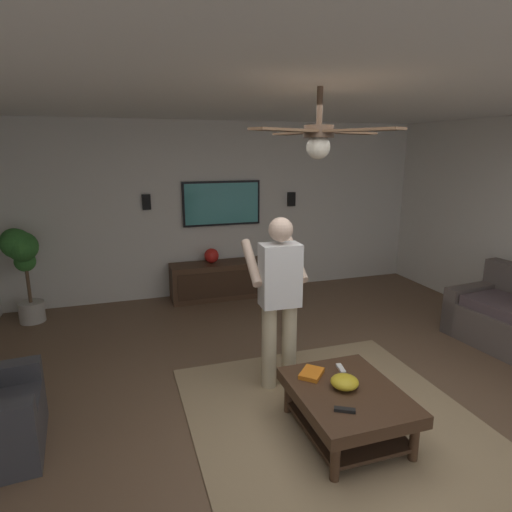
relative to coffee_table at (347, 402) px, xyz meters
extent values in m
plane|color=brown|center=(0.02, 0.01, -0.30)|extent=(9.10, 9.10, 0.00)
cube|color=silver|center=(3.86, 0.01, 1.02)|extent=(0.10, 6.61, 2.63)
cube|color=white|center=(0.02, 0.01, 2.39)|extent=(7.78, 6.61, 0.10)
cube|color=#9E8460|center=(0.20, 0.00, -0.29)|extent=(2.48, 2.35, 0.01)
cube|color=#564C47|center=(1.37, -2.56, -0.01)|extent=(0.26, 0.85, 0.58)
cube|color=#422B1C|center=(0.00, 0.00, 0.05)|extent=(1.00, 0.80, 0.10)
cylinder|color=#422B1C|center=(0.42, -0.32, -0.15)|extent=(0.07, 0.07, 0.30)
cylinder|color=#422B1C|center=(0.42, 0.32, -0.15)|extent=(0.07, 0.07, 0.30)
cylinder|color=#422B1C|center=(-0.42, -0.32, -0.15)|extent=(0.07, 0.07, 0.30)
cylinder|color=#422B1C|center=(-0.42, 0.32, -0.15)|extent=(0.07, 0.07, 0.30)
cube|color=#382417|center=(0.00, 0.00, -0.20)|extent=(0.88, 0.68, 0.03)
cube|color=#422B1C|center=(3.53, 0.07, -0.02)|extent=(0.44, 1.70, 0.55)
cube|color=#352216|center=(3.30, 0.07, -0.02)|extent=(0.01, 1.56, 0.39)
cube|color=black|center=(3.77, 0.07, 1.12)|extent=(0.05, 1.20, 0.67)
cube|color=teal|center=(3.74, 0.07, 1.12)|extent=(0.01, 1.14, 0.61)
cylinder|color=#C6B793|center=(0.85, 0.14, 0.11)|extent=(0.14, 0.14, 0.82)
cylinder|color=#C6B793|center=(0.86, 0.34, 0.11)|extent=(0.14, 0.14, 0.82)
cube|color=white|center=(0.86, 0.24, 0.81)|extent=(0.23, 0.37, 0.58)
sphere|color=beige|center=(0.86, 0.24, 1.23)|extent=(0.22, 0.22, 0.22)
cylinder|color=beige|center=(1.03, 0.01, 0.90)|extent=(0.48, 0.11, 0.37)
cylinder|color=beige|center=(1.05, 0.45, 0.90)|extent=(0.48, 0.11, 0.37)
cube|color=white|center=(1.24, 0.23, 0.80)|extent=(0.04, 0.05, 0.16)
cylinder|color=#B7B2A8|center=(3.36, 2.77, -0.16)|extent=(0.32, 0.32, 0.27)
cylinder|color=brown|center=(3.36, 2.77, 0.19)|extent=(0.04, 0.04, 0.44)
sphere|color=#2D6B28|center=(3.46, 2.88, 0.78)|extent=(0.33, 0.33, 0.33)
sphere|color=#2D6B28|center=(3.29, 2.76, 0.73)|extent=(0.38, 0.38, 0.38)
sphere|color=#2D6B28|center=(3.31, 2.83, 0.78)|extent=(0.37, 0.37, 0.37)
sphere|color=#2D6B28|center=(3.41, 2.78, 0.51)|extent=(0.26, 0.26, 0.26)
ellipsoid|color=gold|center=(0.03, 0.01, 0.15)|extent=(0.22, 0.22, 0.10)
cube|color=white|center=(0.29, -0.10, 0.12)|extent=(0.16, 0.07, 0.02)
cube|color=black|center=(-0.25, 0.16, 0.12)|extent=(0.11, 0.15, 0.02)
cube|color=orange|center=(0.28, 0.17, 0.12)|extent=(0.27, 0.27, 0.04)
sphere|color=red|center=(3.57, 0.29, 0.36)|extent=(0.22, 0.22, 0.22)
cube|color=black|center=(3.78, -1.08, 1.14)|extent=(0.06, 0.12, 0.22)
cube|color=black|center=(3.78, 1.18, 1.18)|extent=(0.06, 0.12, 0.22)
cylinder|color=#4C3828|center=(0.04, 0.30, 2.18)|extent=(0.04, 0.04, 0.28)
cylinder|color=#4C3828|center=(0.04, 0.30, 2.04)|extent=(0.20, 0.20, 0.08)
sphere|color=silver|center=(0.04, 0.30, 1.94)|extent=(0.16, 0.16, 0.16)
cube|color=brown|center=(0.35, 0.33, 2.04)|extent=(0.57, 0.16, 0.02)
cube|color=brown|center=(-0.11, 0.59, 2.04)|extent=(0.37, 0.55, 0.02)
cube|color=brown|center=(-0.26, 0.17, 2.04)|extent=(0.56, 0.34, 0.02)
cube|color=brown|center=(0.17, 0.01, 2.04)|extent=(0.34, 0.56, 0.02)
camera|label=1|loc=(-2.64, 1.61, 1.92)|focal=30.31mm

